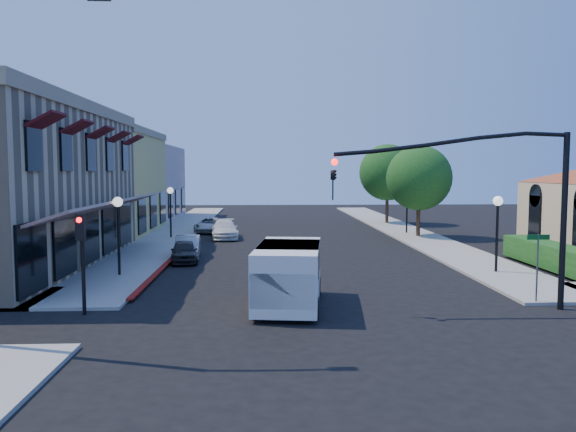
{
  "coord_description": "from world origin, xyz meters",
  "views": [
    {
      "loc": [
        -2.13,
        -16.87,
        4.73
      ],
      "look_at": [
        -0.96,
        9.23,
        2.6
      ],
      "focal_mm": 35.0,
      "sensor_mm": 36.0,
      "label": 1
    }
  ],
  "objects_px": {
    "secondary_signal": "(82,245)",
    "lamppost_left_near": "(118,216)",
    "parked_car_a": "(184,251)",
    "parked_car_c": "(225,229)",
    "white_van": "(289,271)",
    "street_tree_a": "(419,178)",
    "lamppost_right_near": "(498,214)",
    "street_name_sign": "(538,257)",
    "lamppost_right_far": "(407,197)",
    "parked_car_b": "(188,247)",
    "parked_car_d": "(210,225)",
    "street_tree_b": "(387,172)",
    "lamppost_left_far": "(170,199)",
    "signal_mast_arm": "(502,190)"
  },
  "relations": [
    {
      "from": "street_tree_a",
      "to": "parked_car_c",
      "type": "height_order",
      "value": "street_tree_a"
    },
    {
      "from": "parked_car_d",
      "to": "street_tree_a",
      "type": "bearing_deg",
      "value": -9.76
    },
    {
      "from": "parked_car_a",
      "to": "lamppost_right_near",
      "type": "bearing_deg",
      "value": -22.72
    },
    {
      "from": "signal_mast_arm",
      "to": "white_van",
      "type": "relative_size",
      "value": 1.58
    },
    {
      "from": "street_tree_a",
      "to": "secondary_signal",
      "type": "distance_m",
      "value": 26.64
    },
    {
      "from": "secondary_signal",
      "to": "lamppost_left_near",
      "type": "relative_size",
      "value": 0.93
    },
    {
      "from": "parked_car_b",
      "to": "parked_car_d",
      "type": "bearing_deg",
      "value": 85.48
    },
    {
      "from": "parked_car_c",
      "to": "lamppost_left_far",
      "type": "bearing_deg",
      "value": 175.46
    },
    {
      "from": "lamppost_left_near",
      "to": "lamppost_right_far",
      "type": "relative_size",
      "value": 1.0
    },
    {
      "from": "parked_car_b",
      "to": "signal_mast_arm",
      "type": "bearing_deg",
      "value": -49.09
    },
    {
      "from": "secondary_signal",
      "to": "parked_car_d",
      "type": "distance_m",
      "value": 24.72
    },
    {
      "from": "secondary_signal",
      "to": "parked_car_a",
      "type": "bearing_deg",
      "value": 80.36
    },
    {
      "from": "street_tree_a",
      "to": "lamppost_right_far",
      "type": "relative_size",
      "value": 1.82
    },
    {
      "from": "lamppost_left_far",
      "to": "lamppost_right_near",
      "type": "distance_m",
      "value": 22.02
    },
    {
      "from": "white_van",
      "to": "parked_car_c",
      "type": "height_order",
      "value": "white_van"
    },
    {
      "from": "lamppost_left_near",
      "to": "lamppost_right_near",
      "type": "bearing_deg",
      "value": 0.0
    },
    {
      "from": "secondary_signal",
      "to": "street_name_sign",
      "type": "bearing_deg",
      "value": 2.93
    },
    {
      "from": "street_name_sign",
      "to": "lamppost_right_far",
      "type": "xyz_separation_m",
      "value": [
        1.0,
        21.8,
        1.04
      ]
    },
    {
      "from": "lamppost_right_near",
      "to": "parked_car_c",
      "type": "relative_size",
      "value": 0.83
    },
    {
      "from": "street_tree_b",
      "to": "lamppost_left_far",
      "type": "height_order",
      "value": "street_tree_b"
    },
    {
      "from": "lamppost_right_near",
      "to": "parked_car_a",
      "type": "relative_size",
      "value": 1.08
    },
    {
      "from": "parked_car_a",
      "to": "lamppost_left_near",
      "type": "bearing_deg",
      "value": -127.4
    },
    {
      "from": "lamppost_right_far",
      "to": "white_van",
      "type": "distance_m",
      "value": 23.87
    },
    {
      "from": "white_van",
      "to": "parked_car_b",
      "type": "relative_size",
      "value": 1.39
    },
    {
      "from": "signal_mast_arm",
      "to": "secondary_signal",
      "type": "bearing_deg",
      "value": -179.63
    },
    {
      "from": "street_tree_b",
      "to": "parked_car_a",
      "type": "xyz_separation_m",
      "value": [
        -15.0,
        -20.0,
        -3.98
      ]
    },
    {
      "from": "secondary_signal",
      "to": "parked_car_a",
      "type": "distance_m",
      "value": 10.89
    },
    {
      "from": "secondary_signal",
      "to": "lamppost_left_far",
      "type": "relative_size",
      "value": 0.93
    },
    {
      "from": "lamppost_left_far",
      "to": "parked_car_a",
      "type": "xyz_separation_m",
      "value": [
        2.3,
        -10.0,
        -2.17
      ]
    },
    {
      "from": "signal_mast_arm",
      "to": "parked_car_b",
      "type": "distance_m",
      "value": 17.28
    },
    {
      "from": "street_name_sign",
      "to": "parked_car_b",
      "type": "bearing_deg",
      "value": 140.8
    },
    {
      "from": "street_tree_a",
      "to": "street_tree_b",
      "type": "distance_m",
      "value": 10.01
    },
    {
      "from": "street_tree_b",
      "to": "street_name_sign",
      "type": "bearing_deg",
      "value": -92.5
    },
    {
      "from": "parked_car_a",
      "to": "parked_car_c",
      "type": "xyz_separation_m",
      "value": [
        1.4,
        10.07,
        0.06
      ]
    },
    {
      "from": "street_name_sign",
      "to": "parked_car_b",
      "type": "distance_m",
      "value": 17.71
    },
    {
      "from": "white_van",
      "to": "parked_car_d",
      "type": "distance_m",
      "value": 24.26
    },
    {
      "from": "street_tree_a",
      "to": "lamppost_right_near",
      "type": "xyz_separation_m",
      "value": [
        -0.3,
        -14.0,
        -1.46
      ]
    },
    {
      "from": "lamppost_right_near",
      "to": "parked_car_b",
      "type": "xyz_separation_m",
      "value": [
        -14.7,
        5.37,
        -2.13
      ]
    },
    {
      "from": "signal_mast_arm",
      "to": "lamppost_right_near",
      "type": "xyz_separation_m",
      "value": [
        2.64,
        6.5,
        -1.35
      ]
    },
    {
      "from": "lamppost_right_far",
      "to": "white_van",
      "type": "xyz_separation_m",
      "value": [
        -9.75,
        -21.74,
        -1.49
      ]
    },
    {
      "from": "lamppost_left_near",
      "to": "lamppost_left_far",
      "type": "bearing_deg",
      "value": 90.0
    },
    {
      "from": "lamppost_left_near",
      "to": "parked_car_b",
      "type": "height_order",
      "value": "lamppost_left_near"
    },
    {
      "from": "street_tree_a",
      "to": "secondary_signal",
      "type": "bearing_deg",
      "value": -129.21
    },
    {
      "from": "street_name_sign",
      "to": "parked_car_c",
      "type": "xyz_separation_m",
      "value": [
        -12.3,
        19.87,
        -1.07
      ]
    },
    {
      "from": "secondary_signal",
      "to": "lamppost_left_far",
      "type": "height_order",
      "value": "lamppost_left_far"
    },
    {
      "from": "street_tree_a",
      "to": "parked_car_d",
      "type": "height_order",
      "value": "street_tree_a"
    },
    {
      "from": "street_tree_b",
      "to": "secondary_signal",
      "type": "bearing_deg",
      "value": -118.77
    },
    {
      "from": "white_van",
      "to": "street_tree_a",
      "type": "bearing_deg",
      "value": 63.02
    },
    {
      "from": "lamppost_right_far",
      "to": "parked_car_d",
      "type": "bearing_deg",
      "value": 172.25
    },
    {
      "from": "street_tree_a",
      "to": "parked_car_c",
      "type": "relative_size",
      "value": 1.5
    }
  ]
}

